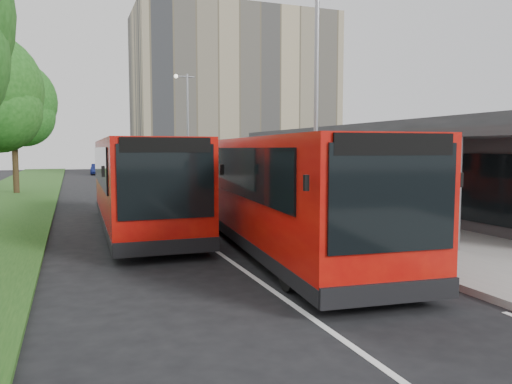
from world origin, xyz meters
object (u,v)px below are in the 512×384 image
litter_bin (258,194)px  car_far (98,169)px  lamp_post_far (187,123)px  bus_second (141,184)px  bus_main (286,194)px  tree_far (13,107)px  lamp_post_near (314,94)px  bollard (217,181)px  car_near (124,171)px

litter_bin → car_far: 34.00m
lamp_post_far → bus_second: (-5.59, -17.73, -3.09)m
lamp_post_far → bus_main: lamp_post_far is taller
tree_far → bus_second: tree_far is taller
lamp_post_far → car_far: lamp_post_far is taller
lamp_post_near → lamp_post_far: same height
bus_second → car_far: size_ratio=3.14×
lamp_post_far → bus_main: bearing=-95.8°
lamp_post_near → bollard: (1.42, 17.03, -4.07)m
lamp_post_far → car_far: (-5.13, 22.03, -4.13)m
bus_second → litter_bin: bearing=44.0°
lamp_post_near → bus_main: 4.92m
tree_far → lamp_post_near: 22.08m
lamp_post_far → car_near: lamp_post_far is taller
litter_bin → bus_second: bearing=-136.8°
bus_main → car_near: size_ratio=3.13×
tree_far → lamp_post_far: size_ratio=1.05×
lamp_post_near → litter_bin: 9.66m
lamp_post_far → bollard: (1.42, -2.97, -4.07)m
lamp_post_far → car_far: bearing=103.1°
bus_second → car_far: 39.77m
tree_far → bollard: bearing=-9.1°
bus_main → car_near: bearing=95.7°
lamp_post_near → bollard: bearing=85.3°
lamp_post_far → litter_bin: bearing=-84.1°
litter_bin → car_near: bearing=98.6°
lamp_post_near → lamp_post_far: size_ratio=1.00×
car_far → tree_far: bearing=-97.9°
bus_main → litter_bin: (3.54, 11.63, -1.08)m
tree_far → car_near: size_ratio=2.32×
lamp_post_near → bus_main: (-2.36, -3.01, -3.10)m
tree_far → bus_second: 18.07m
lamp_post_near → lamp_post_far: (0.00, 20.00, 0.00)m
litter_bin → car_near: 27.23m
bus_second → bollard: size_ratio=11.38×
bus_main → bollard: bearing=84.2°
bus_main → car_far: size_ratio=3.16×
bus_main → bollard: bus_main is taller
bollard → lamp_post_near: bearing=-94.7°
car_near → tree_far: bearing=-121.6°
lamp_post_near → bus_second: 6.78m
lamp_post_far → bus_main: 23.33m
bus_main → car_far: bearing=98.4°
lamp_post_far → car_near: size_ratio=2.22×
car_far → lamp_post_near: bearing=-76.3°
lamp_post_near → litter_bin: lamp_post_near is taller
bollard → car_near: 19.01m
bus_main → bus_second: bus_second is taller
lamp_post_far → bollard: lamp_post_far is taller
tree_far → lamp_post_near: (11.13, -19.05, -0.69)m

